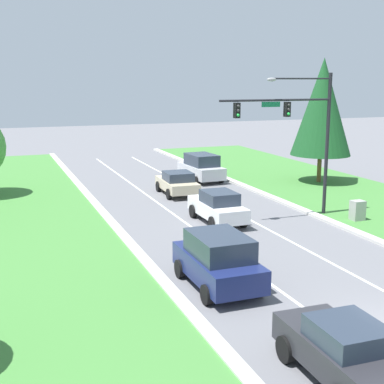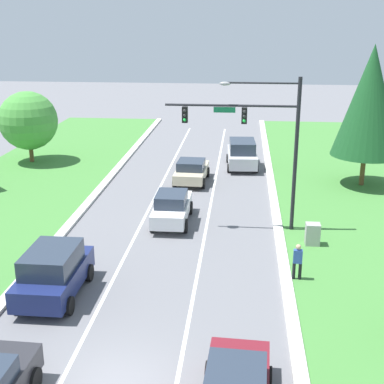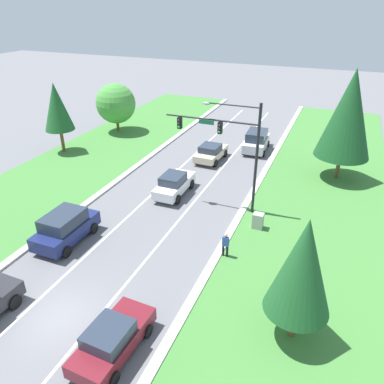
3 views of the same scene
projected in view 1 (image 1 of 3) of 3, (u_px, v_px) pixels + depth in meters
name	position (u px, v px, depth m)	size (l,w,h in m)	color
curb_strip_left	(236.00, 364.00, 14.56)	(0.50, 90.00, 0.15)	beige
lane_stripe_inner_left	(353.00, 343.00, 15.90)	(0.14, 81.00, 0.01)	white
traffic_signal_mast	(299.00, 124.00, 29.32)	(6.78, 0.41, 8.07)	black
charcoal_sedan	(343.00, 350.00, 13.71)	(2.09, 4.19, 1.71)	#28282D
champagne_sedan	(177.00, 183.00, 36.32)	(2.29, 4.43, 1.60)	beige
silver_suv	(201.00, 167.00, 41.32)	(2.45, 4.80, 2.09)	silver
navy_suv	(218.00, 260.00, 20.00)	(2.29, 4.51, 2.08)	navy
white_sedan	(218.00, 207.00, 29.12)	(2.00, 4.60, 1.78)	white
utility_cabinet	(357.00, 211.00, 29.47)	(0.70, 0.60, 1.17)	#9E9E99
conifer_near_right_tree	(322.00, 107.00, 39.53)	(4.47, 4.47, 9.29)	brown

